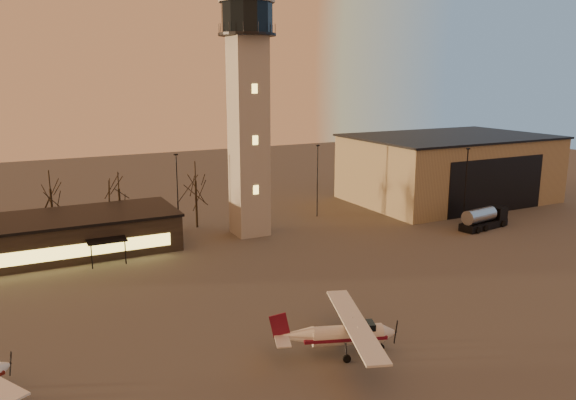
{
  "coord_description": "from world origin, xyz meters",
  "views": [
    {
      "loc": [
        -26.56,
        -32.91,
        19.54
      ],
      "look_at": [
        -3.26,
        13.0,
        8.05
      ],
      "focal_mm": 35.0,
      "sensor_mm": 36.0,
      "label": 1
    }
  ],
  "objects": [
    {
      "name": "light_poles",
      "position": [
        0.5,
        31.0,
        5.41
      ],
      "size": [
        58.5,
        12.25,
        10.14
      ],
      "color": "black",
      "rests_on": "ground"
    },
    {
      "name": "control_tower",
      "position": [
        0.0,
        30.0,
        16.33
      ],
      "size": [
        6.8,
        6.8,
        32.6
      ],
      "color": "#9E9B95",
      "rests_on": "ground"
    },
    {
      "name": "fuel_truck",
      "position": [
        28.13,
        18.53,
        1.11
      ],
      "size": [
        7.8,
        3.44,
        2.8
      ],
      "rotation": [
        0.0,
        0.0,
        0.16
      ],
      "color": "black",
      "rests_on": "ground"
    },
    {
      "name": "tree_row",
      "position": [
        -13.7,
        39.16,
        5.94
      ],
      "size": [
        37.2,
        9.2,
        8.8
      ],
      "color": "black",
      "rests_on": "ground"
    },
    {
      "name": "ground",
      "position": [
        0.0,
        0.0,
        0.0
      ],
      "size": [
        220.0,
        220.0,
        0.0
      ],
      "primitive_type": "plane",
      "color": "#494643",
      "rests_on": "ground"
    },
    {
      "name": "terminal",
      "position": [
        -21.99,
        31.98,
        2.16
      ],
      "size": [
        25.4,
        12.2,
        4.3
      ],
      "color": "black",
      "rests_on": "ground"
    },
    {
      "name": "hangar",
      "position": [
        36.0,
        33.98,
        5.15
      ],
      "size": [
        30.6,
        20.6,
        10.3
      ],
      "color": "#948761",
      "rests_on": "ground"
    },
    {
      "name": "cessna_front",
      "position": [
        -5.9,
        -1.87,
        1.15
      ],
      "size": [
        9.83,
        12.03,
        3.37
      ],
      "rotation": [
        0.0,
        0.0,
        -0.34
      ],
      "color": "silver",
      "rests_on": "ground"
    }
  ]
}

